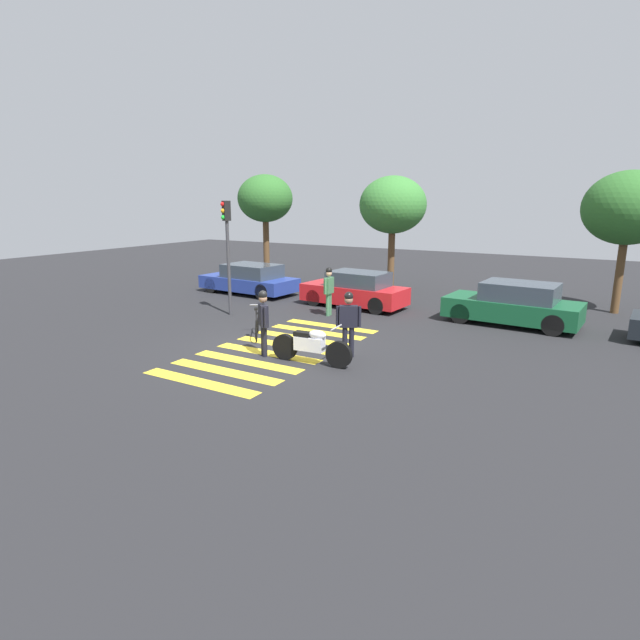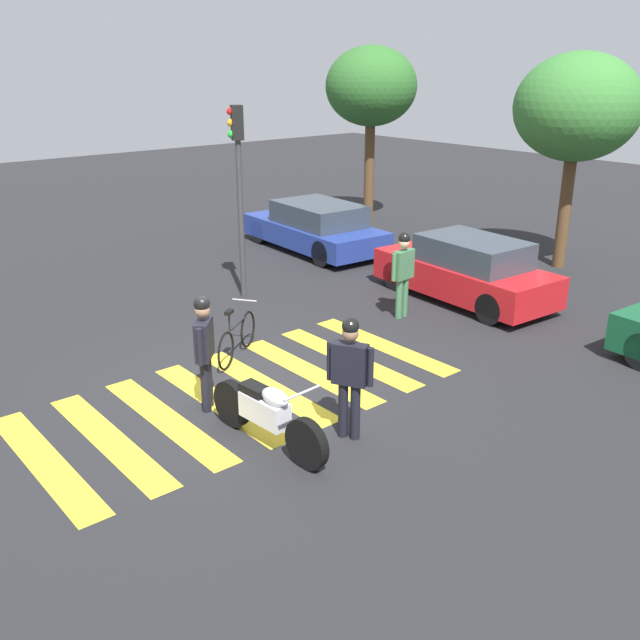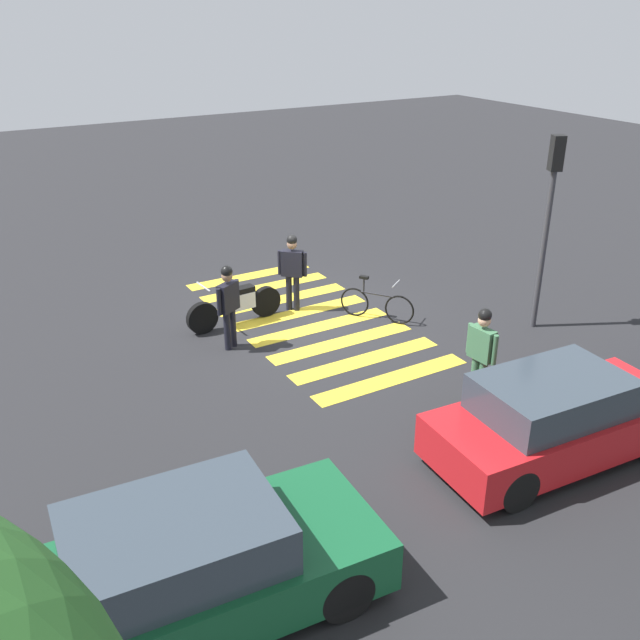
# 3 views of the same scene
# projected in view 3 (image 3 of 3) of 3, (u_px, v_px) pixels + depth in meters

# --- Properties ---
(ground_plane) EXTENTS (60.00, 60.00, 0.00)m
(ground_plane) POSITION_uv_depth(u_px,v_px,m) (310.00, 319.00, 15.73)
(ground_plane) COLOR #232326
(police_motorcycle) EXTENTS (2.28, 0.62, 1.07)m
(police_motorcycle) POSITION_uv_depth(u_px,v_px,m) (235.00, 304.00, 15.32)
(police_motorcycle) COLOR black
(police_motorcycle) RESTS_ON ground_plane
(leaning_bicycle) EXTENTS (1.03, 1.45, 1.00)m
(leaning_bicycle) POSITION_uv_depth(u_px,v_px,m) (376.00, 304.00, 15.57)
(leaning_bicycle) COLOR black
(leaning_bicycle) RESTS_ON ground_plane
(officer_on_foot) EXTENTS (0.61, 0.41, 1.80)m
(officer_on_foot) POSITION_uv_depth(u_px,v_px,m) (228.00, 301.00, 14.04)
(officer_on_foot) COLOR black
(officer_on_foot) RESTS_ON ground_plane
(officer_by_motorcycle) EXTENTS (0.52, 0.49, 1.81)m
(officer_by_motorcycle) POSITION_uv_depth(u_px,v_px,m) (292.00, 267.00, 15.80)
(officer_by_motorcycle) COLOR black
(officer_by_motorcycle) RESTS_ON ground_plane
(pedestrian_bystander) EXTENTS (0.24, 0.67, 1.79)m
(pedestrian_bystander) POSITION_uv_depth(u_px,v_px,m) (481.00, 348.00, 12.15)
(pedestrian_bystander) COLOR #3F724C
(pedestrian_bystander) RESTS_ON ground_plane
(crosswalk_stripes) EXTENTS (3.33, 6.75, 0.01)m
(crosswalk_stripes) POSITION_uv_depth(u_px,v_px,m) (310.00, 319.00, 15.73)
(crosswalk_stripes) COLOR yellow
(crosswalk_stripes) RESTS_ON ground_plane
(car_red_convertible) EXTENTS (4.25, 1.95, 1.42)m
(car_red_convertible) POSITION_uv_depth(u_px,v_px,m) (556.00, 419.00, 10.77)
(car_red_convertible) COLOR black
(car_red_convertible) RESTS_ON ground_plane
(car_green_compact) EXTENTS (4.47, 2.16, 1.46)m
(car_green_compact) POSITION_uv_depth(u_px,v_px,m) (191.00, 567.00, 7.93)
(car_green_compact) COLOR black
(car_green_compact) RESTS_ON ground_plane
(traffic_light_pole) EXTENTS (0.32, 0.36, 4.13)m
(traffic_light_pole) POSITION_uv_depth(u_px,v_px,m) (550.00, 202.00, 14.28)
(traffic_light_pole) COLOR #38383D
(traffic_light_pole) RESTS_ON ground_plane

